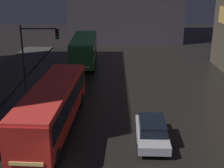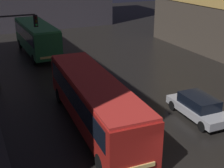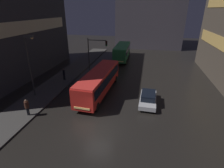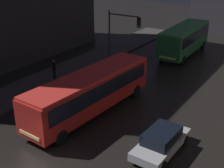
# 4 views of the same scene
# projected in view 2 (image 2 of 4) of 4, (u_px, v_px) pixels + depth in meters

# --- Properties ---
(bus_near) EXTENTS (3.15, 11.53, 3.06)m
(bus_near) POSITION_uv_depth(u_px,v_px,m) (94.00, 98.00, 18.01)
(bus_near) COLOR #AD1E19
(bus_near) RESTS_ON ground
(bus_far) EXTENTS (2.82, 9.67, 3.27)m
(bus_far) POSITION_uv_depth(u_px,v_px,m) (37.00, 35.00, 32.51)
(bus_far) COLOR #236B38
(bus_far) RESTS_ON ground
(car_taxi) EXTENTS (2.02, 4.53, 1.45)m
(car_taxi) POSITION_uv_depth(u_px,v_px,m) (198.00, 107.00, 19.55)
(car_taxi) COLOR #B7B7BC
(car_taxi) RESTS_ON ground
(traffic_light_main) EXTENTS (3.50, 0.35, 5.75)m
(traffic_light_main) POSITION_uv_depth(u_px,v_px,m) (10.00, 36.00, 23.60)
(traffic_light_main) COLOR #2D2D2D
(traffic_light_main) RESTS_ON ground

